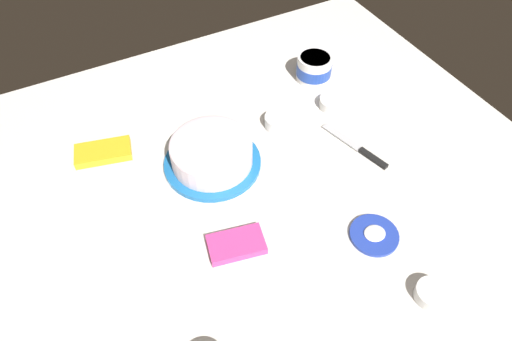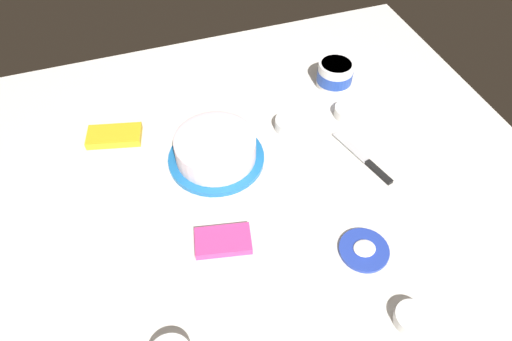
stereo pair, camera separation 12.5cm
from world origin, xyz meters
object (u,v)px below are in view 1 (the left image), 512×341
at_px(frosting_tub, 314,68).
at_px(candy_box_upper, 103,152).
at_px(spreading_knife, 360,149).
at_px(sprinkle_bowl_orange, 333,103).
at_px(sprinkle_bowl_rainbow, 279,121).
at_px(frosting_tub_lid, 374,235).
at_px(sprinkle_bowl_pink, 432,294).
at_px(frosted_cake, 212,154).
at_px(candy_box_lower, 236,244).

xyz_separation_m(frosting_tub, candy_box_upper, (-0.73, -0.02, -0.03)).
xyz_separation_m(spreading_knife, candy_box_upper, (-0.67, 0.33, 0.01)).
height_order(sprinkle_bowl_orange, sprinkle_bowl_rainbow, sprinkle_bowl_rainbow).
distance_m(frosting_tub_lid, spreading_knife, 0.30).
xyz_separation_m(sprinkle_bowl_orange, sprinkle_bowl_pink, (-0.17, -0.65, -0.00)).
distance_m(frosting_tub, frosting_tub_lid, 0.64).
bearing_deg(frosting_tub, candy_box_upper, -178.59).
relative_size(frosting_tub, sprinkle_bowl_pink, 1.54).
xyz_separation_m(spreading_knife, sprinkle_bowl_pink, (-0.13, -0.45, 0.01)).
bearing_deg(frosted_cake, candy_box_lower, -102.22).
bearing_deg(candy_box_lower, candy_box_upper, 126.08).
xyz_separation_m(frosting_tub, spreading_knife, (-0.06, -0.35, -0.04)).
xyz_separation_m(frosting_tub, frosting_tub_lid, (-0.20, -0.61, -0.04)).
height_order(frosting_tub, frosting_tub_lid, frosting_tub).
xyz_separation_m(frosting_tub_lid, sprinkle_bowl_pink, (0.01, -0.19, 0.01)).
bearing_deg(candy_box_lower, frosting_tub, 54.06).
bearing_deg(sprinkle_bowl_pink, candy_box_lower, 135.73).
bearing_deg(sprinkle_bowl_orange, frosting_tub, 81.67).
bearing_deg(sprinkle_bowl_rainbow, frosting_tub, 33.97).
relative_size(sprinkle_bowl_pink, candy_box_upper, 0.48).
bearing_deg(frosted_cake, frosting_tub_lid, -57.57).
xyz_separation_m(frosting_tub_lid, spreading_knife, (0.14, 0.26, -0.00)).
distance_m(spreading_knife, sprinkle_bowl_rainbow, 0.26).
height_order(frosting_tub_lid, spreading_knife, frosting_tub_lid).
height_order(frosting_tub, candy_box_upper, frosting_tub).
bearing_deg(sprinkle_bowl_rainbow, frosting_tub_lid, -88.05).
xyz_separation_m(frosting_tub, sprinkle_bowl_rainbow, (-0.22, -0.15, -0.02)).
relative_size(spreading_knife, sprinkle_bowl_orange, 2.69).
distance_m(frosted_cake, frosting_tub_lid, 0.49).
distance_m(spreading_knife, candy_box_lower, 0.48).
bearing_deg(spreading_knife, sprinkle_bowl_pink, -106.28).
xyz_separation_m(frosting_tub_lid, sprinkle_bowl_orange, (0.18, 0.46, 0.01)).
bearing_deg(sprinkle_bowl_orange, frosting_tub_lid, -111.73).
relative_size(frosted_cake, spreading_knife, 1.19).
relative_size(sprinkle_bowl_orange, sprinkle_bowl_rainbow, 1.01).
bearing_deg(frosting_tub_lid, sprinkle_bowl_rainbow, 91.95).
xyz_separation_m(sprinkle_bowl_rainbow, candy_box_upper, (-0.51, 0.13, -0.01)).
bearing_deg(spreading_knife, candy_box_lower, -165.00).
bearing_deg(frosting_tub_lid, frosted_cake, 122.43).
bearing_deg(candy_box_upper, sprinkle_bowl_rainbow, -0.64).
relative_size(frosted_cake, frosting_tub_lid, 2.24).
height_order(spreading_knife, sprinkle_bowl_pink, sprinkle_bowl_pink).
relative_size(frosting_tub_lid, sprinkle_bowl_rainbow, 1.44).
height_order(candy_box_lower, candy_box_upper, candy_box_upper).
relative_size(sprinkle_bowl_orange, sprinkle_bowl_pink, 1.13).
bearing_deg(candy_box_upper, frosting_tub, 15.08).
xyz_separation_m(frosted_cake, frosting_tub_lid, (0.26, -0.41, -0.04)).
distance_m(frosting_tub, spreading_knife, 0.36).
relative_size(sprinkle_bowl_rainbow, candy_box_lower, 0.62).
relative_size(frosted_cake, candy_box_lower, 2.00).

